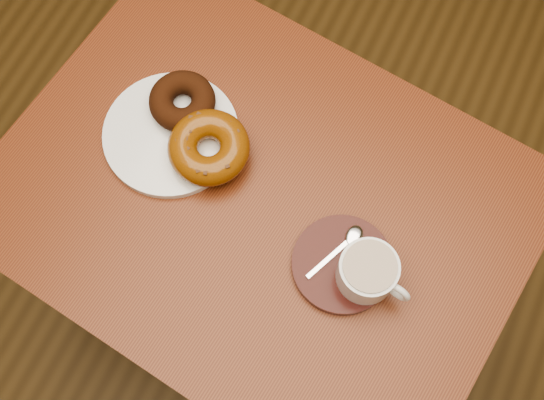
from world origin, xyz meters
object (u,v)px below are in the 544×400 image
at_px(saucer, 342,264).
at_px(coffee_cup, 368,272).
at_px(donut_plate, 171,134).
at_px(cafe_table, 261,223).

distance_m(saucer, coffee_cup, 0.05).
bearing_deg(coffee_cup, donut_plate, 177.67).
bearing_deg(coffee_cup, cafe_table, 176.84).
xyz_separation_m(cafe_table, donut_plate, (-0.17, 0.04, 0.12)).
distance_m(cafe_table, donut_plate, 0.21).
relative_size(cafe_table, saucer, 5.84).
distance_m(donut_plate, saucer, 0.32).
xyz_separation_m(donut_plate, saucer, (0.31, -0.08, 0.00)).
height_order(cafe_table, saucer, saucer).
relative_size(donut_plate, coffee_cup, 1.91).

